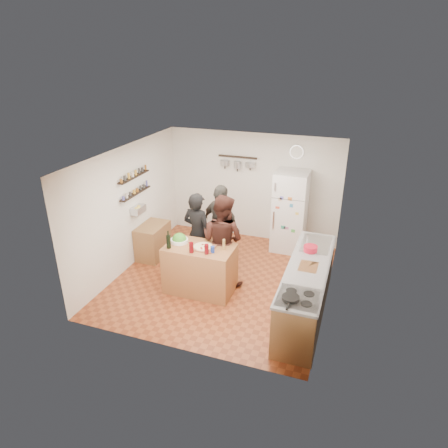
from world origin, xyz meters
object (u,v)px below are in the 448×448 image
at_px(wine_bottle, 169,242).
at_px(red_bowl, 310,249).
at_px(counter_run, 306,290).
at_px(person_center, 222,240).
at_px(person_back, 221,226).
at_px(fridge, 290,212).
at_px(wall_clock, 297,152).
at_px(person_left, 198,234).
at_px(prep_island, 200,269).
at_px(salt_canister, 213,249).
at_px(salad_bowl, 179,241).
at_px(pepper_mill, 224,245).
at_px(skillet, 291,298).
at_px(side_table, 153,241).

xyz_separation_m(wine_bottle, red_bowl, (2.41, 0.69, -0.06)).
bearing_deg(counter_run, person_center, 163.74).
xyz_separation_m(person_back, counter_run, (1.93, -1.13, -0.42)).
height_order(fridge, wall_clock, wall_clock).
xyz_separation_m(person_left, red_bowl, (2.21, -0.14, 0.12)).
relative_size(person_left, wall_clock, 5.65).
height_order(prep_island, wine_bottle, wine_bottle).
xyz_separation_m(prep_island, person_left, (-0.30, 0.62, 0.39)).
xyz_separation_m(salt_canister, fridge, (0.91, 2.36, -0.07)).
bearing_deg(wall_clock, salt_canister, -108.65).
bearing_deg(person_left, salt_canister, 140.08).
bearing_deg(wine_bottle, person_center, 39.71).
height_order(salt_canister, person_back, person_back).
xyz_separation_m(prep_island, fridge, (1.21, 2.24, 0.45)).
relative_size(prep_island, counter_run, 0.48).
distance_m(salad_bowl, person_back, 1.12).
relative_size(salad_bowl, pepper_mill, 1.96).
xyz_separation_m(salad_bowl, fridge, (1.63, 2.19, -0.04)).
relative_size(person_left, fridge, 0.94).
xyz_separation_m(person_center, skillet, (1.57, -1.53, 0.05)).
bearing_deg(wine_bottle, wall_clock, 58.55).
xyz_separation_m(salt_canister, skillet, (1.56, -0.98, -0.02)).
height_order(wine_bottle, skillet, wine_bottle).
bearing_deg(salad_bowl, salt_canister, -13.28).
distance_m(person_back, skillet, 2.84).
height_order(salad_bowl, counter_run, salad_bowl).
bearing_deg(pepper_mill, side_table, 156.15).
distance_m(person_left, counter_run, 2.39).
bearing_deg(wall_clock, person_left, -127.61).
distance_m(prep_island, person_left, 0.79).
height_order(person_back, skillet, person_back).
bearing_deg(salt_canister, fridge, 68.96).
distance_m(pepper_mill, red_bowl, 1.52).
relative_size(person_left, person_center, 0.95).
bearing_deg(pepper_mill, wall_clock, 73.26).
xyz_separation_m(person_left, person_center, (0.59, -0.18, 0.04)).
relative_size(counter_run, fridge, 1.46).
distance_m(pepper_mill, counter_run, 1.61).
height_order(salad_bowl, wine_bottle, wine_bottle).
bearing_deg(prep_island, wine_bottle, -156.25).
xyz_separation_m(skillet, side_table, (-3.34, 2.00, -0.58)).
relative_size(person_center, side_table, 2.23).
xyz_separation_m(prep_island, wine_bottle, (-0.50, -0.22, 0.58)).
height_order(person_left, red_bowl, person_left).
relative_size(person_back, skillet, 6.89).
bearing_deg(wall_clock, counter_run, -74.08).
height_order(wine_bottle, red_bowl, wine_bottle).
height_order(wine_bottle, pepper_mill, wine_bottle).
bearing_deg(person_left, counter_run, 174.34).
bearing_deg(person_left, person_center, 173.55).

